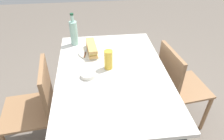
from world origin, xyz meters
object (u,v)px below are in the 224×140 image
object	(u,v)px
chair_far	(37,105)
water_bottle	(74,33)
knife_near	(86,52)
beer_glass	(108,60)
olive_bowl	(88,75)
dining_table	(112,84)
chair_near	(176,84)
baguette_sandwich_near	(92,48)
plate_near	(92,52)

from	to	relation	value
chair_far	water_bottle	bearing A→B (deg)	-35.42
knife_near	beer_glass	distance (m)	0.28
olive_bowl	dining_table	bearing A→B (deg)	-79.27
knife_near	water_bottle	distance (m)	0.23
chair_far	water_bottle	world-z (taller)	water_bottle
water_bottle	beer_glass	bearing A→B (deg)	-146.61
water_bottle	olive_bowl	world-z (taller)	water_bottle
chair_near	baguette_sandwich_near	distance (m)	0.83
chair_near	water_bottle	size ratio (longest dim) A/B	2.93
dining_table	beer_glass	distance (m)	0.20
plate_near	knife_near	distance (m)	0.06
baguette_sandwich_near	beer_glass	size ratio (longest dim) A/B	1.63
dining_table	beer_glass	size ratio (longest dim) A/B	7.80
dining_table	plate_near	xyz separation A→B (m)	(0.29, 0.14, 0.13)
chair_near	beer_glass	world-z (taller)	beer_glass
chair_far	baguette_sandwich_near	distance (m)	0.64
chair_near	knife_near	bearing A→B (deg)	80.03
baguette_sandwich_near	knife_near	size ratio (longest dim) A/B	1.38
chair_far	knife_near	size ratio (longest dim) A/B	4.71
baguette_sandwich_near	dining_table	bearing A→B (deg)	-154.38
chair_far	chair_near	world-z (taller)	same
dining_table	chair_near	bearing A→B (deg)	-77.53
dining_table	knife_near	world-z (taller)	knife_near
baguette_sandwich_near	olive_bowl	size ratio (longest dim) A/B	2.37
knife_near	olive_bowl	size ratio (longest dim) A/B	1.72
chair_near	baguette_sandwich_near	bearing A→B (deg)	78.15
baguette_sandwich_near	knife_near	distance (m)	0.06
plate_near	olive_bowl	size ratio (longest dim) A/B	2.15
dining_table	baguette_sandwich_near	bearing A→B (deg)	25.62
dining_table	chair_near	distance (m)	0.64
dining_table	chair_near	world-z (taller)	chair_near
baguette_sandwich_near	beer_glass	distance (m)	0.26
chair_far	water_bottle	size ratio (longest dim) A/B	2.93
dining_table	water_bottle	xyz separation A→B (m)	(0.46, 0.28, 0.23)
baguette_sandwich_near	chair_far	bearing A→B (deg)	121.12
chair_near	knife_near	distance (m)	0.86
plate_near	beer_glass	bearing A→B (deg)	-153.12
chair_far	knife_near	world-z (taller)	chair_far
chair_near	knife_near	xyz separation A→B (m)	(0.14, 0.79, 0.31)
knife_near	beer_glass	bearing A→B (deg)	-141.88
baguette_sandwich_near	knife_near	bearing A→B (deg)	107.11
chair_near	knife_near	size ratio (longest dim) A/B	4.71
water_bottle	plate_near	bearing A→B (deg)	-138.93
dining_table	olive_bowl	world-z (taller)	olive_bowl
dining_table	water_bottle	size ratio (longest dim) A/B	4.10
dining_table	baguette_sandwich_near	size ratio (longest dim) A/B	4.78
plate_near	olive_bowl	xyz separation A→B (m)	(-0.32, 0.04, 0.01)
plate_near	water_bottle	world-z (taller)	water_bottle
plate_near	beer_glass	world-z (taller)	beer_glass
dining_table	baguette_sandwich_near	distance (m)	0.36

